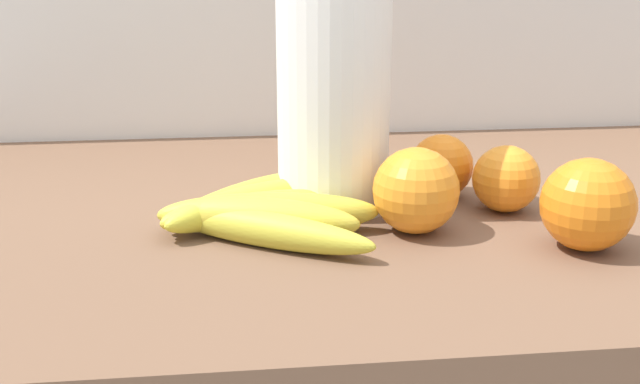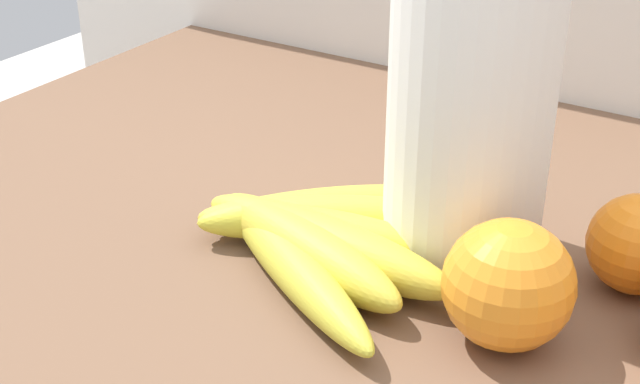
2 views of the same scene
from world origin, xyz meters
name	(u,v)px [view 2 (image 2 of 2)]	position (x,y,z in m)	size (l,w,h in m)	color
banana_bunch	(322,236)	(-0.30, -0.06, 0.93)	(0.21, 0.23, 0.04)	gold
orange_right	(508,285)	(-0.15, -0.08, 0.96)	(0.08, 0.08, 0.08)	orange
orange_back_left	(638,244)	(-0.10, 0.02, 0.95)	(0.07, 0.07, 0.07)	orange
paper_towel_roll	(472,88)	(-0.22, 0.00, 1.04)	(0.11, 0.11, 0.28)	white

